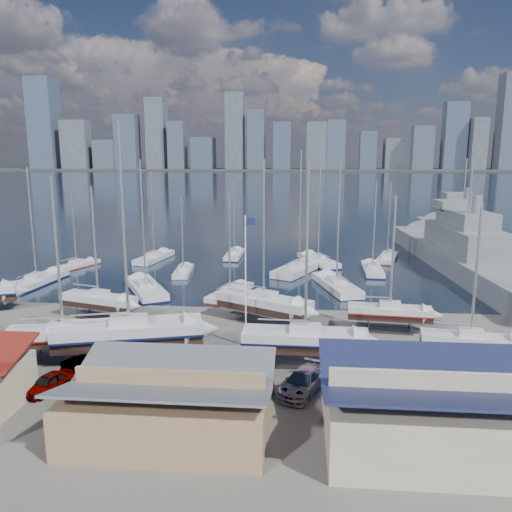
# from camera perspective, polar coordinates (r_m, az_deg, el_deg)

# --- Properties ---
(ground) EXTENTS (1400.00, 1400.00, 0.00)m
(ground) POSITION_cam_1_polar(r_m,az_deg,el_deg) (47.50, -4.73, -9.46)
(ground) COLOR #605E59
(ground) RESTS_ON ground
(water) EXTENTS (1400.00, 600.00, 0.40)m
(water) POSITION_cam_1_polar(r_m,az_deg,el_deg) (354.23, 3.88, 8.53)
(water) COLOR #172035
(water) RESTS_ON ground
(far_shore) EXTENTS (1400.00, 80.00, 2.20)m
(far_shore) POSITION_cam_1_polar(r_m,az_deg,el_deg) (613.99, 4.44, 9.80)
(far_shore) COLOR #2D332D
(far_shore) RESTS_ON ground
(skyline) EXTENTS (639.14, 43.80, 107.69)m
(skyline) POSITION_cam_1_polar(r_m,az_deg,el_deg) (608.11, 3.73, 13.38)
(skyline) COLOR #475166
(skyline) RESTS_ON far_shore
(shed_grey) EXTENTS (12.60, 8.40, 4.17)m
(shed_grey) POSITION_cam_1_polar(r_m,az_deg,el_deg) (32.32, -9.78, -15.84)
(shed_grey) COLOR #8C6B4C
(shed_grey) RESTS_ON ground
(shed_blue) EXTENTS (13.65, 9.45, 4.71)m
(shed_blue) POSITION_cam_1_polar(r_m,az_deg,el_deg) (32.31, 20.05, -15.87)
(shed_blue) COLOR #BFB293
(shed_blue) RESTS_ON ground
(sailboat_cradle_1) EXTENTS (9.81, 4.43, 15.37)m
(sailboat_cradle_1) POSITION_cam_1_polar(r_m,az_deg,el_deg) (45.43, -21.13, -8.46)
(sailboat_cradle_1) COLOR #2D2D33
(sailboat_cradle_1) RESTS_ON ground
(sailboat_cradle_2) EXTENTS (8.71, 4.65, 13.86)m
(sailboat_cradle_2) POSITION_cam_1_polar(r_m,az_deg,el_deg) (55.23, -17.58, -4.83)
(sailboat_cradle_2) COLOR #2D2D33
(sailboat_cradle_2) RESTS_ON ground
(sailboat_cradle_3) EXTENTS (12.76, 6.60, 19.56)m
(sailboat_cradle_3) POSITION_cam_1_polar(r_m,az_deg,el_deg) (43.72, -14.29, -8.50)
(sailboat_cradle_3) COLOR #2D2D33
(sailboat_cradle_3) RESTS_ON ground
(sailboat_cradle_4) EXTENTS (10.34, 7.32, 16.60)m
(sailboat_cradle_4) POSITION_cam_1_polar(r_m,az_deg,el_deg) (51.20, 0.88, -5.39)
(sailboat_cradle_4) COLOR #2D2D33
(sailboat_cradle_4) RESTS_ON ground
(sailboat_cradle_5) EXTENTS (10.37, 3.02, 16.66)m
(sailboat_cradle_5) POSITION_cam_1_polar(r_m,az_deg,el_deg) (41.52, 5.63, -9.49)
(sailboat_cradle_5) COLOR #2D2D33
(sailboat_cradle_5) RESTS_ON ground
(sailboat_cradle_6) EXTENTS (8.24, 3.01, 13.25)m
(sailboat_cradle_6) POSITION_cam_1_polar(r_m,az_deg,el_deg) (50.59, 15.04, -6.20)
(sailboat_cradle_6) COLOR #2D2D33
(sailboat_cradle_6) RESTS_ON ground
(sailboat_cradle_7) EXTENTS (7.98, 3.31, 12.89)m
(sailboat_cradle_7) POSITION_cam_1_polar(r_m,az_deg,el_deg) (45.09, 23.28, -8.94)
(sailboat_cradle_7) COLOR #2D2D33
(sailboat_cradle_7) RESTS_ON ground
(sailboat_moored_0) EXTENTS (4.15, 11.11, 16.23)m
(sailboat_moored_0) POSITION_cam_1_polar(r_m,az_deg,el_deg) (72.64, -23.75, -2.80)
(sailboat_moored_0) COLOR black
(sailboat_moored_0) RESTS_ON water
(sailboat_moored_1) EXTENTS (5.08, 8.27, 11.98)m
(sailboat_moored_1) POSITION_cam_1_polar(r_m,az_deg,el_deg) (81.43, -19.81, -1.07)
(sailboat_moored_1) COLOR black
(sailboat_moored_1) RESTS_ON water
(sailboat_moored_2) EXTENTS (4.46, 10.34, 15.12)m
(sailboat_moored_2) POSITION_cam_1_polar(r_m,az_deg,el_deg) (83.76, -11.55, -0.28)
(sailboat_moored_2) COLOR black
(sailboat_moored_2) RESTS_ON water
(sailboat_moored_3) EXTENTS (8.49, 11.62, 17.23)m
(sailboat_moored_3) POSITION_cam_1_polar(r_m,az_deg,el_deg) (64.31, -12.48, -3.83)
(sailboat_moored_3) COLOR black
(sailboat_moored_3) RESTS_ON water
(sailboat_moored_4) EXTENTS (2.91, 7.95, 11.74)m
(sailboat_moored_4) POSITION_cam_1_polar(r_m,az_deg,el_deg) (73.33, -8.30, -1.80)
(sailboat_moored_4) COLOR black
(sailboat_moored_4) RESTS_ON water
(sailboat_moored_5) EXTENTS (2.58, 8.99, 13.41)m
(sailboat_moored_5) POSITION_cam_1_polar(r_m,az_deg,el_deg) (84.68, -2.49, 0.05)
(sailboat_moored_5) COLOR black
(sailboat_moored_5) RESTS_ON water
(sailboat_moored_6) EXTENTS (5.19, 9.29, 13.38)m
(sailboat_moored_6) POSITION_cam_1_polar(r_m,az_deg,el_deg) (61.38, -2.98, -4.31)
(sailboat_moored_6) COLOR black
(sailboat_moored_6) RESTS_ON water
(sailboat_moored_7) EXTENTS (8.22, 12.64, 18.60)m
(sailboat_moored_7) POSITION_cam_1_polar(r_m,az_deg,el_deg) (74.09, 4.96, -1.59)
(sailboat_moored_7) COLOR black
(sailboat_moored_7) RESTS_ON water
(sailboat_moored_8) EXTENTS (6.86, 11.00, 15.96)m
(sailboat_moored_8) POSITION_cam_1_polar(r_m,az_deg,el_deg) (80.14, 7.11, -0.67)
(sailboat_moored_8) COLOR black
(sailboat_moored_8) RESTS_ON water
(sailboat_moored_9) EXTENTS (6.15, 11.59, 16.86)m
(sailboat_moored_9) POSITION_cam_1_polar(r_m,az_deg,el_deg) (65.22, 9.17, -3.48)
(sailboat_moored_9) COLOR black
(sailboat_moored_9) RESTS_ON water
(sailboat_moored_10) EXTENTS (2.95, 9.48, 14.05)m
(sailboat_moored_10) POSITION_cam_1_polar(r_m,az_deg,el_deg) (75.57, 13.16, -1.61)
(sailboat_moored_10) COLOR black
(sailboat_moored_10) RESTS_ON water
(sailboat_moored_11) EXTENTS (5.00, 9.23, 13.29)m
(sailboat_moored_11) POSITION_cam_1_polar(r_m,az_deg,el_deg) (84.73, 14.76, -0.31)
(sailboat_moored_11) COLOR black
(sailboat_moored_11) RESTS_ON water
(naval_ship_east) EXTENTS (11.77, 53.83, 18.81)m
(naval_ship_east) POSITION_cam_1_polar(r_m,az_deg,el_deg) (81.29, 22.74, -0.32)
(naval_ship_east) COLOR slate
(naval_ship_east) RESTS_ON water
(naval_ship_west) EXTENTS (7.77, 45.32, 18.07)m
(naval_ship_west) POSITION_cam_1_polar(r_m,az_deg,el_deg) (106.89, 22.36, 2.30)
(naval_ship_west) COLOR slate
(naval_ship_west) RESTS_ON water
(car_a) EXTENTS (2.84, 4.19, 1.32)m
(car_a) POSITION_cam_1_polar(r_m,az_deg,el_deg) (40.33, -22.65, -13.22)
(car_a) COLOR gray
(car_a) RESTS_ON ground
(car_b) EXTENTS (4.42, 2.76, 1.37)m
(car_b) POSITION_cam_1_polar(r_m,az_deg,el_deg) (41.94, -18.76, -11.93)
(car_b) COLOR gray
(car_b) RESTS_ON ground
(car_c) EXTENTS (3.22, 5.57, 1.46)m
(car_c) POSITION_cam_1_polar(r_m,az_deg,el_deg) (38.41, -0.02, -13.44)
(car_c) COLOR gray
(car_c) RESTS_ON ground
(car_d) EXTENTS (4.16, 5.92, 1.59)m
(car_d) POSITION_cam_1_polar(r_m,az_deg,el_deg) (37.41, 5.40, -14.09)
(car_d) COLOR gray
(car_d) RESTS_ON ground
(flagpole) EXTENTS (1.01, 0.12, 11.39)m
(flagpole) POSITION_cam_1_polar(r_m,az_deg,el_deg) (47.76, -1.11, -1.14)
(flagpole) COLOR white
(flagpole) RESTS_ON ground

